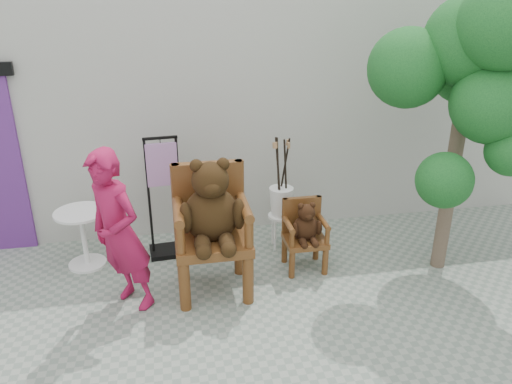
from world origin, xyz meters
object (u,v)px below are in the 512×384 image
stool_bucket (281,201)px  cafe_table (83,232)px  chair_small (305,229)px  person (119,233)px  tree (481,60)px  chair_big (211,216)px  display_stand (165,211)px

stool_bucket → cafe_table: bearing=180.0°
chair_small → stool_bucket: (-0.16, 0.52, 0.14)m
person → tree: bearing=49.1°
chair_small → cafe_table: (-2.54, 0.52, -0.07)m
chair_big → cafe_table: bearing=151.7°
display_stand → tree: size_ratio=0.47×
chair_small → cafe_table: chair_small is taller
cafe_table → tree: 4.77m
chair_big → chair_small: (1.10, 0.25, -0.38)m
cafe_table → display_stand: size_ratio=0.47×
cafe_table → chair_small: bearing=-11.6°
chair_big → person: 0.95m
tree → stool_bucket: bearing=157.9°
cafe_table → stool_bucket: size_ratio=0.48×
chair_big → display_stand: size_ratio=1.01×
person → chair_small: bearing=58.6°
stool_bucket → person: bearing=-152.1°
chair_big → person: bearing=-167.4°
person → cafe_table: person is taller
chair_small → tree: bearing=-8.0°
chair_small → stool_bucket: bearing=107.3°
chair_big → cafe_table: size_ratio=2.16×
display_stand → stool_bucket: size_ratio=1.04×
cafe_table → stool_bucket: (2.38, -0.00, 0.20)m
chair_small → display_stand: 1.70m
display_stand → tree: bearing=-19.2°
chair_small → chair_big: bearing=-167.0°
display_stand → cafe_table: bearing=-178.6°
chair_big → cafe_table: chair_big is taller
chair_big → tree: 3.21m
chair_big → stool_bucket: bearing=39.7°
cafe_table → tree: tree is taller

